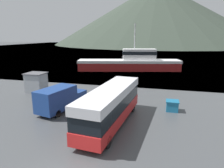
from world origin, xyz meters
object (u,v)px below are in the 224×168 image
storage_bin (172,106)px  tour_bus (111,104)px  dock_kiosk (36,82)px  fishing_boat (131,62)px  delivery_van (60,98)px

storage_bin → tour_bus: bearing=-138.8°
dock_kiosk → tour_bus: bearing=-30.9°
storage_bin → fishing_boat: bearing=108.8°
tour_bus → storage_bin: size_ratio=8.09×
fishing_boat → dock_kiosk: bearing=141.6°
tour_bus → delivery_van: bearing=167.1°
storage_bin → delivery_van: bearing=-166.5°
dock_kiosk → storage_bin: bearing=-9.0°
delivery_van → fishing_boat: bearing=96.1°
delivery_van → fishing_boat: fishing_boat is taller
delivery_van → fishing_boat: 26.46m
fishing_boat → storage_bin: (8.02, -23.57, -1.22)m
fishing_boat → delivery_van: bearing=159.9°
delivery_van → storage_bin: 11.54m
storage_bin → dock_kiosk: (-17.80, 2.82, 0.79)m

